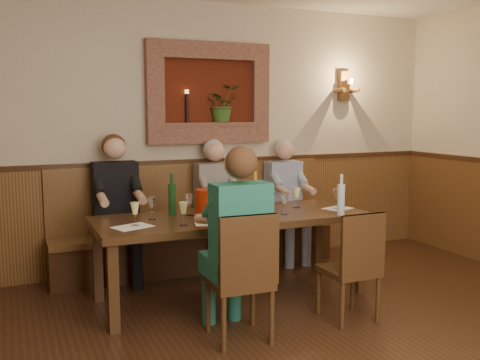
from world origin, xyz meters
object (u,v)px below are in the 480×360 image
(wine_bottle_green_a, at_px, (255,196))
(bench, at_px, (197,238))
(person_bench_mid, at_px, (217,217))
(chair_near_right, at_px, (349,288))
(person_chair_front, at_px, (236,258))
(chair_near_left, at_px, (240,303))
(dining_table, at_px, (232,223))
(wine_bottle_green_b, at_px, (172,198))
(person_bench_left, at_px, (118,222))
(person_bench_right, at_px, (287,212))
(water_bottle, at_px, (341,199))
(spittoon_bucket, at_px, (208,204))

(wine_bottle_green_a, bearing_deg, bench, 104.17)
(wine_bottle_green_a, bearing_deg, person_bench_mid, 93.48)
(chair_near_right, bearing_deg, person_chair_front, 174.92)
(chair_near_left, bearing_deg, bench, 83.53)
(dining_table, relative_size, wine_bottle_green_b, 6.48)
(person_chair_front, height_order, wine_bottle_green_a, person_chair_front)
(person_bench_mid, bearing_deg, person_bench_left, -179.87)
(person_bench_right, xyz_separation_m, wine_bottle_green_a, (-0.78, -0.82, 0.35))
(dining_table, distance_m, chair_near_right, 1.16)
(chair_near_right, distance_m, wine_bottle_green_b, 1.68)
(chair_near_left, height_order, water_bottle, water_bottle)
(chair_near_left, height_order, wine_bottle_green_b, wine_bottle_green_b)
(person_bench_right, bearing_deg, water_bottle, -95.87)
(dining_table, bearing_deg, wine_bottle_green_b, 157.74)
(dining_table, height_order, person_bench_left, person_bench_left)
(bench, bearing_deg, wine_bottle_green_b, -123.11)
(wine_bottle_green_a, bearing_deg, person_bench_left, 142.78)
(water_bottle, bearing_deg, person_bench_mid, 119.84)
(wine_bottle_green_a, bearing_deg, spittoon_bucket, -172.74)
(chair_near_left, xyz_separation_m, person_chair_front, (0.00, 0.08, 0.31))
(chair_near_left, bearing_deg, person_chair_front, 92.17)
(person_bench_left, bearing_deg, chair_near_left, -72.01)
(spittoon_bucket, height_order, wine_bottle_green_b, wine_bottle_green_b)
(dining_table, distance_m, wine_bottle_green_b, 0.57)
(person_chair_front, relative_size, spittoon_bucket, 5.73)
(water_bottle, bearing_deg, chair_near_left, -158.13)
(chair_near_right, distance_m, person_bench_mid, 1.79)
(chair_near_left, distance_m, spittoon_bucket, 1.01)
(person_bench_left, distance_m, water_bottle, 2.14)
(chair_near_left, height_order, spittoon_bucket, spittoon_bucket)
(person_bench_left, bearing_deg, bench, 7.16)
(person_bench_left, relative_size, person_bench_right, 1.07)
(chair_near_left, xyz_separation_m, spittoon_bucket, (0.06, 0.81, 0.60))
(chair_near_right, distance_m, spittoon_bucket, 1.36)
(person_bench_left, distance_m, person_bench_right, 1.86)
(wine_bottle_green_a, bearing_deg, wine_bottle_green_b, 165.75)
(bench, relative_size, chair_near_right, 3.38)
(person_bench_left, relative_size, spittoon_bucket, 5.80)
(person_chair_front, xyz_separation_m, wine_bottle_green_a, (0.53, 0.79, 0.32))
(bench, bearing_deg, chair_near_right, -70.01)
(dining_table, relative_size, person_bench_right, 1.78)
(wine_bottle_green_b, bearing_deg, person_bench_left, 119.49)
(person_bench_mid, bearing_deg, person_chair_front, -106.54)
(person_bench_left, relative_size, wine_bottle_green_b, 3.89)
(bench, distance_m, wine_bottle_green_a, 1.12)
(chair_near_left, bearing_deg, person_bench_right, 55.28)
(dining_table, height_order, wine_bottle_green_a, wine_bottle_green_a)
(water_bottle, bearing_deg, bench, 123.73)
(person_bench_mid, relative_size, water_bottle, 3.79)
(chair_near_left, distance_m, chair_near_right, 0.95)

